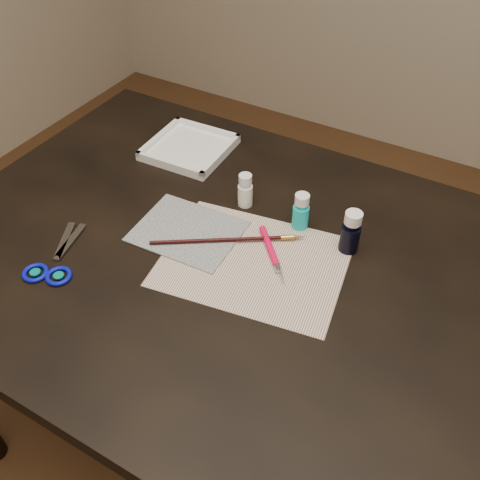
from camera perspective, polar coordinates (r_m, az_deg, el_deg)
The scene contains 11 objects.
ground at distance 1.70m, azimuth 0.00°, elevation -20.40°, with size 3.50×3.50×0.02m, color #422614.
table at distance 1.36m, azimuth 0.00°, elevation -13.16°, with size 1.30×0.90×0.75m, color black.
paper at distance 1.06m, azimuth 1.43°, elevation -2.34°, with size 0.36×0.27×0.00m, color silver.
canvas at distance 1.13m, azimuth -5.61°, elevation 0.95°, with size 0.21×0.17×0.00m, color black.
paint_bottle_white at distance 1.17m, azimuth 0.56°, elevation 5.35°, with size 0.03×0.03×0.08m, color white.
paint_bottle_cyan at distance 1.12m, azimuth 6.51°, elevation 3.07°, with size 0.03×0.03×0.08m, color #11BFCB.
paint_bottle_navy at distance 1.08m, azimuth 11.74°, elevation 0.86°, with size 0.04×0.04×0.10m, color black.
paintbrush at distance 1.10m, azimuth -1.22°, elevation 0.04°, with size 0.32×0.01×0.01m, color black, non-canonical shape.
craft_knife at distance 1.07m, azimuth 3.52°, elevation -1.63°, with size 0.17×0.01×0.01m, color #EC0742, non-canonical shape.
scissors at distance 1.14m, azimuth -18.98°, elevation -1.21°, with size 0.20×0.10×0.01m, color silver, non-canonical shape.
palette_tray at distance 1.37m, azimuth -5.43°, elevation 9.83°, with size 0.19×0.19×0.02m, color white.
Camera 1 is at (0.37, -0.66, 1.51)m, focal length 40.00 mm.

